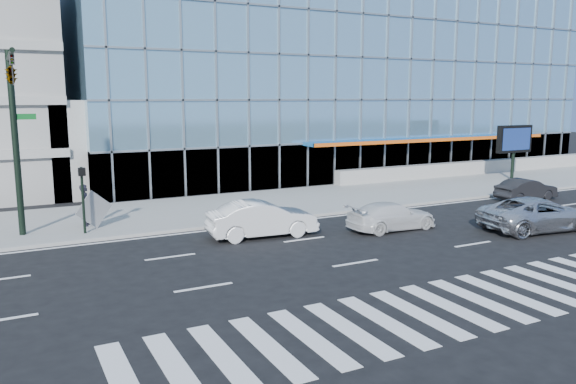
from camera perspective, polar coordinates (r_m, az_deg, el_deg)
name	(u,v)px	position (r m, az deg, el deg)	size (l,w,h in m)	color
ground	(304,239)	(24.78, 1.67, -4.84)	(160.00, 160.00, 0.00)	black
sidewalk	(236,207)	(31.83, -5.31, -1.49)	(120.00, 8.00, 0.15)	gray
theatre_building	(301,83)	(53.54, 1.36, 11.04)	(42.00, 26.00, 15.00)	#79ACCA
ramp_block	(95,146)	(39.52, -19.05, 4.48)	(6.00, 8.00, 6.00)	gray
retaining_wall	(494,166)	(48.60, 20.16, 2.50)	(30.00, 0.80, 1.00)	gray
traffic_signal	(13,98)	(25.56, -26.17, 8.60)	(1.14, 5.74, 8.00)	black
ped_signal_post	(83,190)	(26.43, -20.14, 0.23)	(0.30, 0.33, 3.00)	black
marquee_sign	(514,140)	(44.50, 22.00, 4.91)	(3.20, 0.43, 4.00)	black
silver_suv	(538,214)	(28.77, 24.05, -2.06)	(2.59, 5.61, 1.56)	silver
white_suv	(392,216)	(26.89, 10.49, -2.42)	(1.83, 4.49, 1.30)	silver
white_sedan	(262,219)	(25.12, -2.66, -2.75)	(1.71, 4.91, 1.62)	silver
dark_sedan	(526,189)	(36.91, 23.04, 0.24)	(1.39, 3.98, 1.31)	black
pedestrian	(85,205)	(28.22, -19.89, -1.26)	(0.72, 0.47, 1.98)	black
tilted_panel	(94,209)	(27.42, -19.11, -1.68)	(1.30, 0.06, 1.30)	gray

